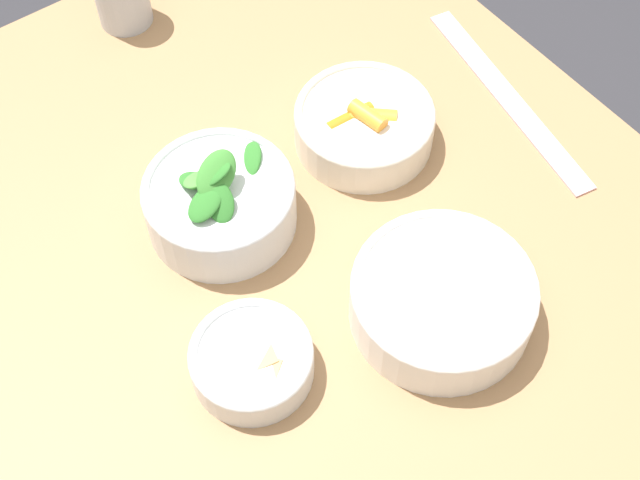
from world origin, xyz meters
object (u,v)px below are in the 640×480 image
object	(u,v)px
bowl_greens	(220,201)
ruler	(508,97)
bowl_cookies	(252,361)
bowl_carrots	(364,124)
bowl_beans_hotdog	(442,300)

from	to	relation	value
bowl_greens	ruler	size ratio (longest dim) A/B	0.51
bowl_greens	bowl_cookies	distance (m)	0.19
bowl_carrots	bowl_cookies	world-z (taller)	bowl_carrots
bowl_greens	bowl_beans_hotdog	size ratio (longest dim) A/B	0.87
bowl_greens	bowl_carrots	bearing A→B (deg)	89.95
bowl_greens	bowl_cookies	xyz separation A→B (m)	(0.17, -0.08, -0.01)
bowl_cookies	bowl_beans_hotdog	bearing A→B (deg)	72.33
bowl_beans_hotdog	ruler	size ratio (longest dim) A/B	0.58
bowl_carrots	bowl_greens	bearing A→B (deg)	-90.05
bowl_carrots	ruler	xyz separation A→B (m)	(0.05, 0.18, -0.03)
bowl_cookies	bowl_carrots	bearing A→B (deg)	122.09
bowl_carrots	ruler	world-z (taller)	bowl_carrots
bowl_greens	bowl_beans_hotdog	xyz separation A→B (m)	(0.23, 0.12, -0.01)
bowl_greens	bowl_beans_hotdog	world-z (taller)	bowl_greens
bowl_beans_hotdog	ruler	distance (m)	0.32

